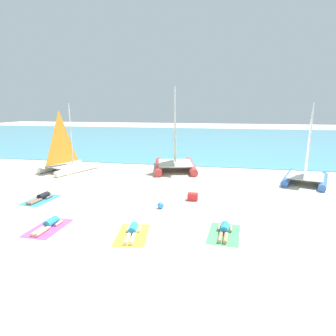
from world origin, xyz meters
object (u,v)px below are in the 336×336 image
(sunbather_center_right, at_px, (132,231))
(towel_rightmost, at_px, (224,234))
(beach_ball, at_px, (161,205))
(towel_center_right, at_px, (132,235))
(sailboat_blue, at_px, (306,171))
(towel_leftmost, at_px, (41,200))
(towel_center_left, at_px, (48,228))
(sunbather_leftmost, at_px, (42,197))
(sailboat_white, at_px, (67,161))
(sunbather_center_left, at_px, (49,224))
(cooler_box, at_px, (193,197))
(sailboat_red, at_px, (175,158))
(sunbather_rightmost, at_px, (224,230))

(sunbather_center_right, distance_m, towel_rightmost, 3.34)
(beach_ball, bearing_deg, towel_center_right, -97.97)
(sailboat_blue, height_order, towel_leftmost, sailboat_blue)
(towel_center_left, xyz_separation_m, towel_center_right, (3.35, 0.06, 0.00))
(towel_center_left, relative_size, sunbather_center_right, 1.21)
(towel_leftmost, xyz_separation_m, sunbather_leftmost, (0.00, 0.07, 0.13))
(towel_leftmost, bearing_deg, sunbather_leftmost, 85.89)
(sailboat_white, relative_size, towel_rightmost, 2.52)
(sunbather_center_left, distance_m, cooler_box, 6.64)
(sunbather_leftmost, distance_m, cooler_box, 7.54)
(sailboat_blue, relative_size, beach_ball, 15.90)
(sailboat_blue, bearing_deg, sailboat_white, -161.98)
(sailboat_red, distance_m, towel_center_right, 10.92)
(sunbather_center_right, height_order, cooler_box, cooler_box)
(towel_leftmost, distance_m, sunbather_rightmost, 9.21)
(sailboat_white, height_order, towel_center_left, sailboat_white)
(sailboat_red, bearing_deg, towel_center_right, -100.72)
(sailboat_red, height_order, towel_center_right, sailboat_red)
(sunbather_center_left, height_order, sunbather_rightmost, same)
(sailboat_blue, height_order, sunbather_rightmost, sailboat_blue)
(sailboat_blue, height_order, towel_center_left, sailboat_blue)
(sailboat_white, bearing_deg, towel_leftmost, -49.27)
(towel_leftmost, xyz_separation_m, sunbather_rightmost, (8.97, -2.08, 0.13))
(sunbather_leftmost, bearing_deg, towel_center_left, -47.71)
(towel_center_left, height_order, towel_rightmost, same)
(sailboat_white, xyz_separation_m, towel_center_right, (7.86, -9.12, -0.71))
(sailboat_blue, distance_m, beach_ball, 9.77)
(sailboat_white, bearing_deg, towel_center_right, -27.53)
(sailboat_white, height_order, sunbather_rightmost, sailboat_white)
(sailboat_blue, height_order, cooler_box, sailboat_blue)
(sailboat_red, distance_m, sunbather_leftmost, 9.61)
(towel_center_right, bearing_deg, sunbather_center_left, 179.80)
(sailboat_white, xyz_separation_m, sunbather_center_left, (4.52, -9.11, -0.58))
(sailboat_white, bearing_deg, sunbather_center_right, -27.36)
(sunbather_center_left, bearing_deg, sailboat_red, 75.29)
(sunbather_leftmost, relative_size, sunbather_center_right, 1.00)
(beach_ball, bearing_deg, towel_leftmost, 179.97)
(towel_center_left, bearing_deg, sunbather_leftmost, 128.18)
(sailboat_blue, xyz_separation_m, towel_center_left, (-11.39, -8.99, -0.71))
(sunbather_leftmost, bearing_deg, towel_leftmost, -90.00)
(sunbather_center_left, xyz_separation_m, beach_ball, (3.75, 2.86, 0.02))
(sailboat_white, height_order, sunbather_center_left, sailboat_white)
(towel_center_left, bearing_deg, towel_leftmost, 128.86)
(sunbather_leftmost, bearing_deg, towel_center_right, -23.19)
(sailboat_blue, distance_m, cooler_box, 7.85)
(towel_center_right, bearing_deg, sailboat_white, 130.76)
(sunbather_leftmost, distance_m, sunbather_center_right, 6.38)
(sailboat_white, height_order, sunbather_leftmost, sailboat_white)
(sunbather_center_left, relative_size, beach_ball, 5.17)
(towel_center_right, height_order, towel_rightmost, same)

